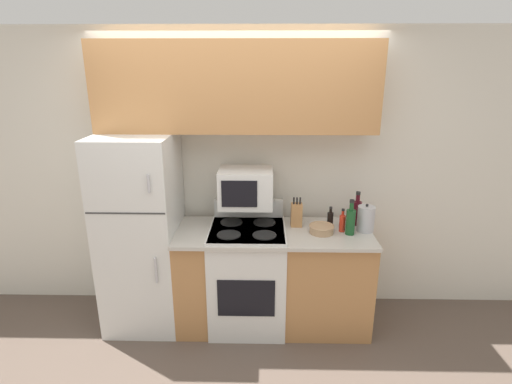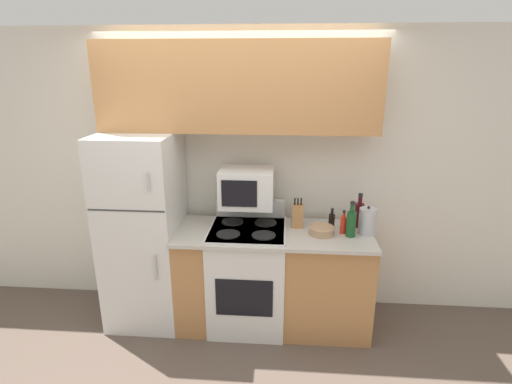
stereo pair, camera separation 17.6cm
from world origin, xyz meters
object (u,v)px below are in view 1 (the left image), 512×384
at_px(knife_block, 296,215).
at_px(bowl, 322,229).
at_px(stove, 248,275).
at_px(bottle_wine_red, 357,212).
at_px(microwave, 246,188).
at_px(bottle_wine_green, 351,221).
at_px(kettle, 366,219).
at_px(bottle_hot_sauce, 342,223).
at_px(refrigerator, 142,233).
at_px(bottle_soy_sauce, 330,219).

xyz_separation_m(knife_block, bowl, (0.20, -0.14, -0.07)).
bearing_deg(stove, bottle_wine_red, 9.52).
relative_size(stove, knife_block, 4.06).
height_order(bowl, bottle_wine_red, bottle_wine_red).
bearing_deg(microwave, bottle_wine_green, -11.53).
distance_m(bottle_wine_red, kettle, 0.15).
relative_size(microwave, kettle, 1.89).
distance_m(bottle_hot_sauce, kettle, 0.20).
bearing_deg(kettle, refrigerator, 179.35).
bearing_deg(stove, knife_block, 14.82).
bearing_deg(refrigerator, knife_block, 3.01).
height_order(knife_block, kettle, knife_block).
bearing_deg(bowl, kettle, 7.92).
relative_size(knife_block, bottle_wine_green, 0.88).
height_order(microwave, bottle_hot_sauce, microwave).
distance_m(stove, bowl, 0.77).
bearing_deg(bottle_wine_green, refrigerator, 176.96).
bearing_deg(bottle_wine_red, kettle, -71.82).
xyz_separation_m(bowl, bottle_hot_sauce, (0.18, 0.04, 0.04)).
bearing_deg(bowl, stove, 177.01).
bearing_deg(bottle_soy_sauce, kettle, -17.11).
bearing_deg(knife_block, kettle, -9.09).
distance_m(refrigerator, knife_block, 1.34).
xyz_separation_m(microwave, kettle, (1.01, -0.10, -0.23)).
relative_size(knife_block, bottle_soy_sauce, 1.47).
distance_m(refrigerator, bottle_wine_red, 1.87).
bearing_deg(kettle, bottle_soy_sauce, 162.89).
height_order(bottle_wine_red, bottle_soy_sauce, bottle_wine_red).
xyz_separation_m(refrigerator, bowl, (1.53, -0.07, 0.08)).
relative_size(refrigerator, bowl, 8.08).
bearing_deg(kettle, microwave, 174.09).
height_order(stove, bowl, stove).
height_order(bottle_soy_sauce, kettle, kettle).
bearing_deg(refrigerator, bottle_wine_green, -3.04).
relative_size(bowl, bottle_wine_red, 0.70).
height_order(refrigerator, knife_block, refrigerator).
xyz_separation_m(stove, bottle_wine_green, (0.85, -0.05, 0.54)).
xyz_separation_m(knife_block, bottle_wine_red, (0.53, 0.05, 0.01)).
bearing_deg(bottle_hot_sauce, bottle_wine_green, -46.56).
bearing_deg(bottle_soy_sauce, bottle_hot_sauce, -50.29).
height_order(knife_block, bottle_hot_sauce, knife_block).
bearing_deg(bottle_wine_green, microwave, 168.47).
relative_size(bowl, bottle_soy_sauce, 1.17).
distance_m(bottle_hot_sauce, bottle_wine_red, 0.22).
distance_m(microwave, bowl, 0.72).
relative_size(refrigerator, kettle, 7.09).
height_order(refrigerator, bowl, refrigerator).
relative_size(bottle_hot_sauce, kettle, 0.83).
xyz_separation_m(stove, kettle, (0.99, 0.02, 0.53)).
relative_size(stove, bottle_wine_red, 3.58).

